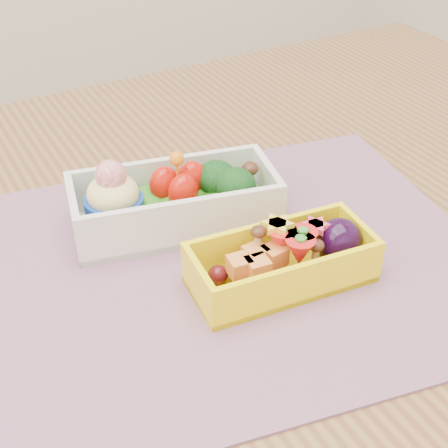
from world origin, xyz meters
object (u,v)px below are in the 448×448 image
placemat (219,265)px  bento_white (173,201)px  table (197,327)px  bento_yellow (286,260)px

placemat → bento_white: size_ratio=2.29×
table → bento_white: 0.13m
placemat → bento_white: 0.08m
placemat → bento_yellow: bearing=-51.2°
table → placemat: placemat is taller
table → bento_yellow: 0.15m
bento_yellow → placemat: bearing=134.5°
bento_white → placemat: bearing=-71.0°
bento_white → bento_yellow: size_ratio=1.28×
bento_white → bento_yellow: 0.13m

